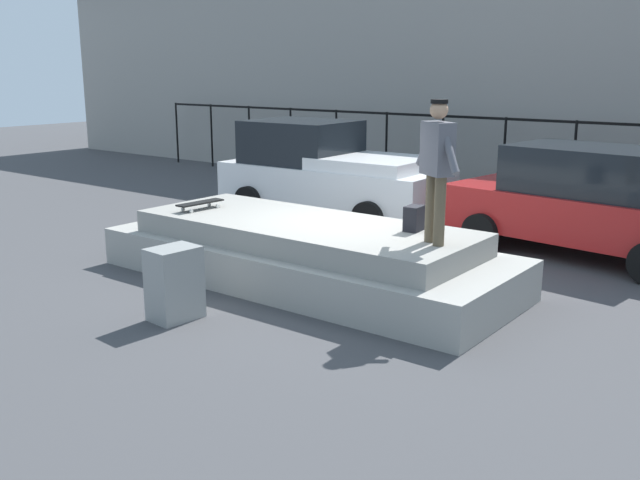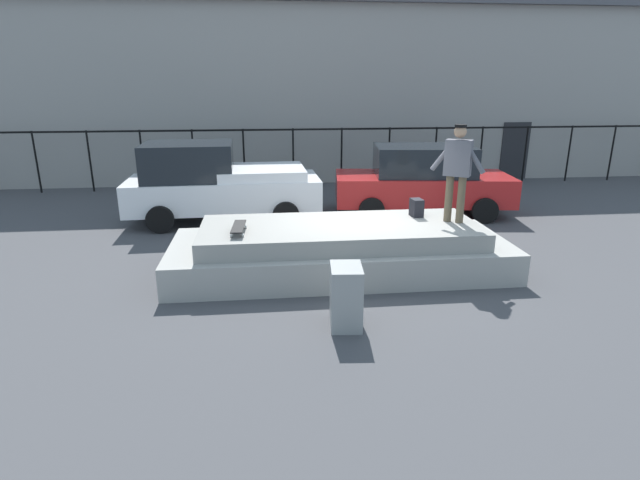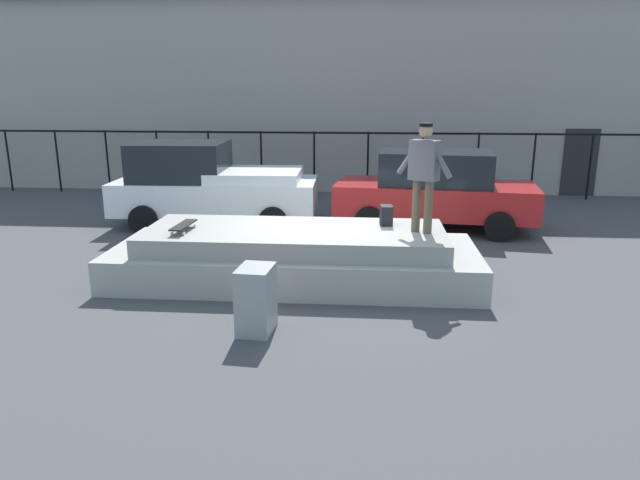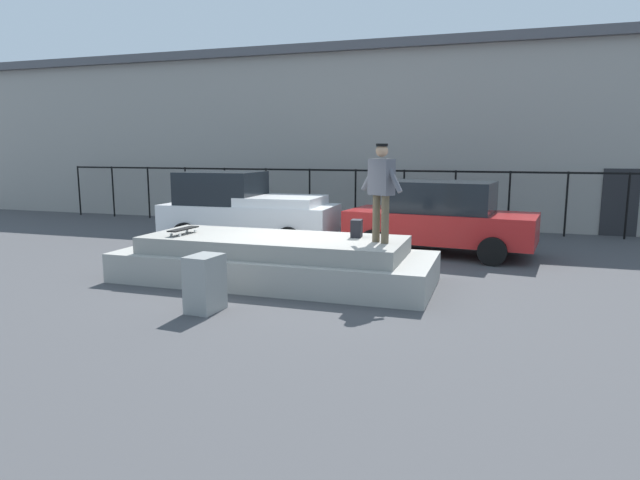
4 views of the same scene
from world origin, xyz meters
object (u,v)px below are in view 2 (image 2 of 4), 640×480
object	(u,v)px
backpack	(417,208)
car_white_pickup_near	(218,183)
skateboard	(238,227)
skateboarder	(457,166)
car_red_sedan_mid	(422,180)
utility_box	(346,296)

from	to	relation	value
backpack	car_white_pickup_near	world-z (taller)	car_white_pickup_near
skateboard	car_white_pickup_near	size ratio (longest dim) A/B	0.17
skateboarder	skateboard	size ratio (longest dim) A/B	2.17
skateboard	backpack	world-z (taller)	backpack
skateboard	car_red_sedan_mid	xyz separation A→B (m)	(4.58, 4.24, -0.08)
skateboard	car_white_pickup_near	bearing A→B (deg)	99.43
skateboarder	skateboard	xyz separation A→B (m)	(-3.93, -0.26, -0.93)
car_white_pickup_near	car_red_sedan_mid	distance (m)	5.28
skateboarder	backpack	size ratio (longest dim) A/B	5.20
utility_box	car_red_sedan_mid	bearing A→B (deg)	68.92
backpack	utility_box	xyz separation A→B (m)	(-1.79, -2.65, -0.60)
skateboard	car_white_pickup_near	world-z (taller)	car_white_pickup_near
car_white_pickup_near	utility_box	distance (m)	6.53
car_white_pickup_near	skateboarder	bearing A→B (deg)	-40.27
car_white_pickup_near	utility_box	world-z (taller)	car_white_pickup_near
skateboard	car_white_pickup_near	distance (m)	4.23
skateboard	backpack	xyz separation A→B (m)	(3.36, 0.73, 0.07)
car_red_sedan_mid	utility_box	size ratio (longest dim) A/B	5.19
backpack	car_white_pickup_near	distance (m)	5.32
skateboarder	skateboard	bearing A→B (deg)	-176.18
skateboard	utility_box	xyz separation A→B (m)	(1.57, -1.92, -0.53)
skateboarder	car_red_sedan_mid	world-z (taller)	skateboarder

